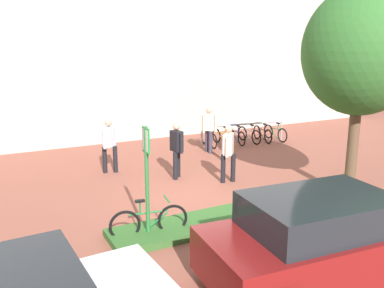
{
  "coord_description": "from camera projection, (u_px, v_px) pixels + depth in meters",
  "views": [
    {
      "loc": [
        -4.93,
        -9.21,
        3.92
      ],
      "look_at": [
        0.57,
        1.47,
        1.07
      ],
      "focal_mm": 38.54,
      "sensor_mm": 36.0,
      "label": 1
    }
  ],
  "objects": [
    {
      "name": "parking_sign_post",
      "position": [
        147.0,
        167.0,
        8.27
      ],
      "size": [
        0.08,
        0.36,
        2.39
      ],
      "color": "#2D7238",
      "rests_on": "ground"
    },
    {
      "name": "car_maroon_wagon",
      "position": [
        325.0,
        239.0,
        6.96
      ],
      "size": [
        4.43,
        2.29,
        1.54
      ],
      "color": "maroon",
      "rests_on": "ground"
    },
    {
      "name": "ground_plane",
      "position": [
        198.0,
        196.0,
        11.06
      ],
      "size": [
        60.0,
        60.0,
        0.0
      ],
      "primitive_type": "plane",
      "color": "brown"
    },
    {
      "name": "bollard_steel",
      "position": [
        224.0,
        148.0,
        14.41
      ],
      "size": [
        0.16,
        0.16,
        0.9
      ],
      "primitive_type": "cylinder",
      "color": "#ADADB2",
      "rests_on": "ground"
    },
    {
      "name": "person_casual_tan",
      "position": [
        109.0,
        142.0,
        12.94
      ],
      "size": [
        0.48,
        0.44,
        1.72
      ],
      "color": "black",
      "rests_on": "ground"
    },
    {
      "name": "person_shirt_blue",
      "position": [
        228.0,
        150.0,
        12.01
      ],
      "size": [
        0.46,
        0.48,
        1.72
      ],
      "color": "black",
      "rests_on": "ground"
    },
    {
      "name": "bike_rack_cluster",
      "position": [
        243.0,
        135.0,
        17.08
      ],
      "size": [
        3.74,
        1.91,
        0.83
      ],
      "color": "#99999E",
      "rests_on": "ground"
    },
    {
      "name": "person_shirt_white",
      "position": [
        209.0,
        127.0,
        15.43
      ],
      "size": [
        0.49,
        0.44,
        1.72
      ],
      "color": "#383342",
      "rests_on": "ground"
    },
    {
      "name": "tree_sidewalk",
      "position": [
        361.0,
        52.0,
        10.16
      ],
      "size": [
        2.92,
        2.92,
        5.42
      ],
      "color": "brown",
      "rests_on": "ground"
    },
    {
      "name": "building_facade",
      "position": [
        108.0,
        19.0,
        16.64
      ],
      "size": [
        28.0,
        1.2,
        10.0
      ],
      "primitive_type": "cube",
      "color": "#B2ADA3",
      "rests_on": "ground"
    },
    {
      "name": "bike_at_sign",
      "position": [
        149.0,
        222.0,
        8.62
      ],
      "size": [
        1.67,
        0.43,
        0.86
      ],
      "color": "black",
      "rests_on": "ground"
    },
    {
      "name": "person_suited_dark",
      "position": [
        177.0,
        147.0,
        12.38
      ],
      "size": [
        0.33,
        0.6,
        1.72
      ],
      "color": "black",
      "rests_on": "ground"
    },
    {
      "name": "planter_strip",
      "position": [
        254.0,
        212.0,
        9.81
      ],
      "size": [
        7.0,
        1.1,
        0.16
      ],
      "primitive_type": "cube",
      "color": "#336028",
      "rests_on": "ground"
    }
  ]
}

